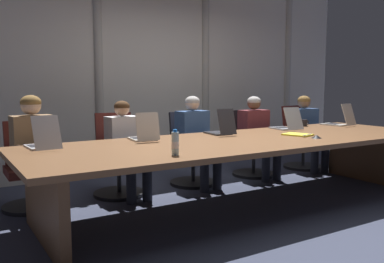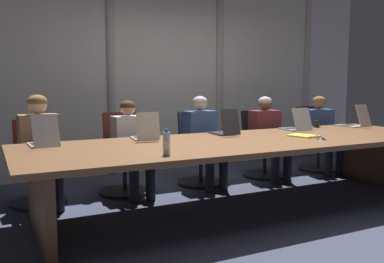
{
  "view_description": "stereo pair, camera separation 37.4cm",
  "coord_description": "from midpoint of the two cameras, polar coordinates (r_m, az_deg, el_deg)",
  "views": [
    {
      "loc": [
        -2.79,
        -3.44,
        1.31
      ],
      "look_at": [
        -0.59,
        0.15,
        0.82
      ],
      "focal_mm": 39.07,
      "sensor_mm": 36.0,
      "label": 1
    },
    {
      "loc": [
        -2.47,
        -3.62,
        1.31
      ],
      "look_at": [
        -0.59,
        0.15,
        0.82
      ],
      "focal_mm": 39.07,
      "sensor_mm": 36.0,
      "label": 2
    }
  ],
  "objects": [
    {
      "name": "ground_plane",
      "position": [
        4.59,
        5.05,
        -9.97
      ],
      "size": [
        14.86,
        14.86,
        0.0
      ],
      "primitive_type": "plane",
      "color": "#383D51"
    },
    {
      "name": "coffee_mug_near",
      "position": [
        5.87,
        13.35,
        1.15
      ],
      "size": [
        0.12,
        0.08,
        0.09
      ],
      "color": "black",
      "rests_on": "conference_table"
    },
    {
      "name": "conference_mic_left_side",
      "position": [
        4.62,
        14.43,
        -0.69
      ],
      "size": [
        0.11,
        0.11,
        0.03
      ],
      "primitive_type": "cone",
      "color": "black",
      "rests_on": "conference_table"
    },
    {
      "name": "office_chair_left_end",
      "position": [
        4.81,
        -23.37,
        -5.6
      ],
      "size": [
        0.6,
        0.6,
        0.91
      ],
      "rotation": [
        0.0,
        0.0,
        -1.58
      ],
      "color": "#511E19",
      "rests_on": "ground_plane"
    },
    {
      "name": "office_chair_right_mid",
      "position": [
        6.0,
        6.31,
        -2.71
      ],
      "size": [
        0.6,
        0.6,
        0.92
      ],
      "rotation": [
        0.0,
        0.0,
        -1.44
      ],
      "color": "black",
      "rests_on": "ground_plane"
    },
    {
      "name": "spiral_notepad",
      "position": [
        4.82,
        12.13,
        -0.43
      ],
      "size": [
        0.3,
        0.36,
        0.03
      ],
      "rotation": [
        0.0,
        0.0,
        0.32
      ],
      "color": "yellow",
      "rests_on": "conference_table"
    },
    {
      "name": "office_chair_left_mid",
      "position": [
        5.04,
        -12.22,
        -4.51
      ],
      "size": [
        0.6,
        0.61,
        0.96
      ],
      "rotation": [
        0.0,
        0.0,
        -1.71
      ],
      "color": "#511E19",
      "rests_on": "ground_plane"
    },
    {
      "name": "water_bottle_primary",
      "position": [
        3.43,
        -5.43,
        -1.67
      ],
      "size": [
        0.06,
        0.06,
        0.21
      ],
      "color": "silver",
      "rests_on": "conference_table"
    },
    {
      "name": "person_right_end",
      "position": [
        6.47,
        13.84,
        0.44
      ],
      "size": [
        0.46,
        0.57,
        1.12
      ],
      "rotation": [
        0.0,
        0.0,
        -1.67
      ],
      "color": "#335184",
      "rests_on": "ground_plane"
    },
    {
      "name": "person_center",
      "position": [
        5.26,
        -1.44,
        -0.64
      ],
      "size": [
        0.44,
        0.57,
        1.15
      ],
      "rotation": [
        0.0,
        0.0,
        -1.48
      ],
      "color": "#335184",
      "rests_on": "ground_plane"
    },
    {
      "name": "conference_table",
      "position": [
        4.46,
        5.13,
        -2.6
      ],
      "size": [
        4.68,
        1.49,
        0.72
      ],
      "color": "brown",
      "rests_on": "ground_plane"
    },
    {
      "name": "laptop_right_mid",
      "position": [
        5.39,
        10.81,
        0.85
      ],
      "size": [
        0.28,
        0.45,
        0.29
      ],
      "rotation": [
        0.0,
        0.0,
        1.45
      ],
      "color": "#A8ADB7",
      "rests_on": "conference_table"
    },
    {
      "name": "laptop_left_end",
      "position": [
        4.06,
        -22.27,
        -1.37
      ],
      "size": [
        0.25,
        0.47,
        0.31
      ],
      "rotation": [
        0.0,
        0.0,
        1.62
      ],
      "color": "#BCBCC1",
      "rests_on": "conference_table"
    },
    {
      "name": "laptop_center",
      "position": [
        4.78,
        1.68,
        0.26
      ],
      "size": [
        0.24,
        0.41,
        0.3
      ],
      "rotation": [
        0.0,
        0.0,
        1.51
      ],
      "color": "#2D2D33",
      "rests_on": "conference_table"
    },
    {
      "name": "office_chair_right_end",
      "position": [
        6.65,
        13.08,
        -1.83
      ],
      "size": [
        0.6,
        0.61,
        0.96
      ],
      "rotation": [
        0.0,
        0.0,
        -1.41
      ],
      "color": "#511E19",
      "rests_on": "ground_plane"
    },
    {
      "name": "laptop_left_mid",
      "position": [
        4.35,
        -9.03,
        -0.47
      ],
      "size": [
        0.28,
        0.39,
        0.3
      ],
      "rotation": [
        0.0,
        0.0,
        1.46
      ],
      "color": "beige",
      "rests_on": "conference_table"
    },
    {
      "name": "curtain_backdrop",
      "position": [
        6.35,
        -7.13,
        8.33
      ],
      "size": [
        7.43,
        0.17,
        3.0
      ],
      "color": "beige",
      "rests_on": "ground_plane"
    },
    {
      "name": "laptop_right_end",
      "position": [
        6.08,
        17.79,
        1.33
      ],
      "size": [
        0.29,
        0.45,
        0.31
      ],
      "rotation": [
        0.0,
        0.0,
        1.7
      ],
      "color": "beige",
      "rests_on": "conference_table"
    },
    {
      "name": "office_chair_center",
      "position": [
        5.45,
        -2.08,
        -3.59
      ],
      "size": [
        0.6,
        0.6,
        0.93
      ],
      "rotation": [
        0.0,
        0.0,
        -1.62
      ],
      "color": "#2D2D38",
      "rests_on": "ground_plane"
    },
    {
      "name": "person_right_mid",
      "position": [
        5.82,
        7.12,
        -0.06
      ],
      "size": [
        0.42,
        0.55,
        1.13
      ],
      "rotation": [
        0.0,
        0.0,
        -1.56
      ],
      "color": "brown",
      "rests_on": "ground_plane"
    },
    {
      "name": "person_left_mid",
      "position": [
        4.85,
        -11.15,
        -1.69
      ],
      "size": [
        0.4,
        0.57,
        1.11
      ],
      "rotation": [
        0.0,
        0.0,
        -1.48
      ],
      "color": "silver",
      "rests_on": "ground_plane"
    },
    {
      "name": "person_left_end",
      "position": [
        4.61,
        -22.89,
        -1.79
      ],
      "size": [
        0.44,
        0.57,
        1.19
      ],
      "rotation": [
        0.0,
        0.0,
        -1.5
      ],
      "color": "olive",
      "rests_on": "ground_plane"
    }
  ]
}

